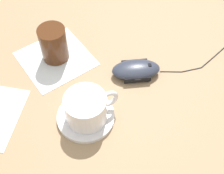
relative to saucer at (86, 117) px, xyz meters
The scene contains 7 objects.
ground_plane 0.08m from the saucer, 67.58° to the left, with size 3.00×3.00×0.00m, color #9E7F5B.
saucer is the anchor object (origin of this frame).
coffee_cup 0.04m from the saucer, 81.10° to the right, with size 0.11×0.09×0.06m.
computer_mouse 0.17m from the saucer, 13.81° to the right, with size 0.11×0.13×0.03m.
mouse_cable 0.35m from the saucer, 29.00° to the right, with size 0.26×0.12×0.00m.
napkin_under_glass 0.19m from the saucer, 55.12° to the left, with size 0.16×0.16×0.00m, color white.
drinking_glass 0.20m from the saucer, 53.98° to the left, with size 0.07×0.07×0.09m, color #4C2814.
Camera 1 is at (-0.30, -0.28, 0.58)m, focal length 50.00 mm.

